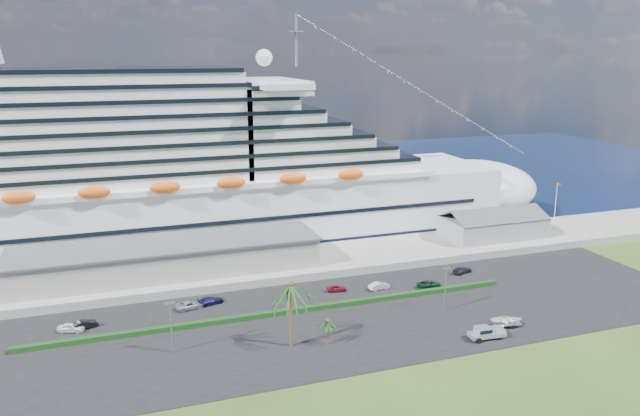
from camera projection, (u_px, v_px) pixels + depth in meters
name	position (u px, v px, depth m)	size (l,w,h in m)	color
ground	(359.00, 348.00, 98.47)	(420.00, 420.00, 0.00)	#2B4717
asphalt_lot	(335.00, 320.00, 108.51)	(140.00, 38.00, 0.12)	black
wharf	(287.00, 263.00, 134.82)	(240.00, 20.00, 1.80)	gray
water	(214.00, 185.00, 217.34)	(420.00, 160.00, 0.02)	black
cruise_ship	(169.00, 178.00, 145.96)	(191.00, 38.00, 54.00)	silver
terminal_building	(168.00, 258.00, 125.75)	(61.00, 15.00, 6.30)	gray
port_shed	(493.00, 226.00, 150.74)	(24.00, 12.31, 7.37)	gray
flagpole	(556.00, 205.00, 155.62)	(1.08, 0.16, 12.00)	silver
hedge	(282.00, 312.00, 110.38)	(88.00, 1.10, 0.90)	#113312
lamp_post_left	(171.00, 321.00, 95.44)	(1.60, 0.35, 8.27)	gray
lamp_post_right	(446.00, 283.00, 110.93)	(1.60, 0.35, 8.27)	gray
palm_tall	(291.00, 292.00, 96.65)	(8.82, 8.82, 11.13)	#47301E
palm_short	(327.00, 324.00, 98.41)	(3.53, 3.53, 4.56)	#47301E
parked_car_0	(71.00, 328.00, 103.60)	(1.76, 4.37, 1.49)	white
parked_car_1	(84.00, 325.00, 104.77)	(1.56, 4.48, 1.48)	black
parked_car_2	(190.00, 305.00, 112.90)	(2.30, 5.00, 1.39)	#9A9CA2
parked_car_3	(210.00, 300.00, 114.92)	(2.01, 4.93, 1.43)	#121240
parked_car_4	(337.00, 288.00, 121.03)	(1.53, 3.81, 1.30)	maroon
parked_car_5	(379.00, 286.00, 122.08)	(1.52, 4.37, 1.44)	silver
parked_car_6	(429.00, 284.00, 123.20)	(2.22, 4.83, 1.34)	black
parked_car_7	(462.00, 270.00, 131.02)	(1.92, 4.72, 1.37)	black
pickup_truck	(486.00, 332.00, 100.95)	(6.16, 2.61, 2.13)	black
boat_trailer	(507.00, 321.00, 105.24)	(6.48, 4.69, 1.80)	gray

